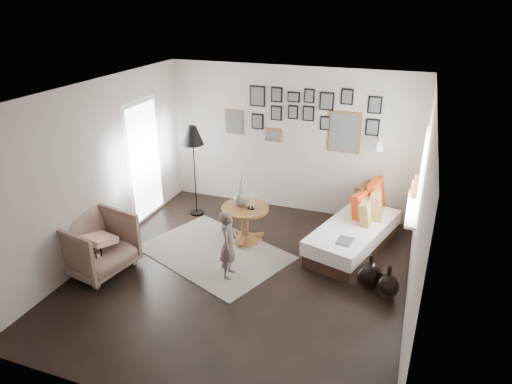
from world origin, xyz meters
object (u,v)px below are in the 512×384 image
(armchair, at_px, (96,244))
(demijohn_small, at_px, (387,286))
(pedestal_table, at_px, (245,225))
(vase, at_px, (241,197))
(demijohn_large, at_px, (369,275))
(daybed, at_px, (354,230))
(magazine_basket, at_px, (90,262))
(floor_lamp, at_px, (193,139))
(child, at_px, (229,245))

(armchair, height_order, demijohn_small, armchair)
(pedestal_table, height_order, armchair, armchair)
(vase, relative_size, demijohn_large, 1.03)
(vase, distance_m, armchair, 2.25)
(daybed, relative_size, demijohn_large, 3.86)
(daybed, bearing_deg, demijohn_small, -45.53)
(demijohn_large, height_order, demijohn_small, demijohn_large)
(armchair, distance_m, magazine_basket, 0.26)
(daybed, distance_m, floor_lamp, 3.09)
(child, bearing_deg, pedestal_table, 1.38)
(pedestal_table, height_order, demijohn_small, pedestal_table)
(magazine_basket, bearing_deg, armchair, 87.87)
(pedestal_table, xyz_separation_m, armchair, (-1.69, -1.52, 0.15))
(demijohn_large, bearing_deg, floor_lamp, 158.38)
(pedestal_table, distance_m, floor_lamp, 1.76)
(child, bearing_deg, demijohn_large, -86.29)
(vase, height_order, demijohn_small, vase)
(daybed, distance_m, armchair, 3.88)
(daybed, bearing_deg, floor_lamp, -167.84)
(pedestal_table, xyz_separation_m, demijohn_small, (2.30, -0.78, -0.09))
(magazine_basket, height_order, demijohn_small, demijohn_small)
(daybed, height_order, demijohn_large, daybed)
(pedestal_table, distance_m, demijohn_small, 2.43)
(daybed, xyz_separation_m, demijohn_small, (0.62, -1.17, -0.11))
(daybed, relative_size, armchair, 2.19)
(demijohn_small, bearing_deg, vase, 161.52)
(magazine_basket, height_order, demijohn_large, demijohn_large)
(pedestal_table, relative_size, daybed, 0.37)
(vase, bearing_deg, floor_lamp, 151.24)
(pedestal_table, distance_m, child, 1.06)
(vase, distance_m, daybed, 1.86)
(daybed, height_order, floor_lamp, floor_lamp)
(floor_lamp, xyz_separation_m, demijohn_small, (3.49, -1.40, -1.24))
(demijohn_large, bearing_deg, daybed, 109.25)
(pedestal_table, relative_size, floor_lamp, 0.46)
(vase, distance_m, child, 1.09)
(armchair, distance_m, child, 1.91)
(floor_lamp, bearing_deg, armchair, -103.14)
(pedestal_table, xyz_separation_m, vase, (-0.08, 0.02, 0.48))
(armchair, relative_size, magazine_basket, 2.10)
(pedestal_table, relative_size, armchair, 0.82)
(magazine_basket, distance_m, child, 1.98)
(armchair, height_order, floor_lamp, floor_lamp)
(floor_lamp, distance_m, demijohn_small, 3.96)
(armchair, bearing_deg, floor_lamp, -2.15)
(pedestal_table, height_order, child, child)
(daybed, height_order, armchair, daybed)
(floor_lamp, height_order, child, floor_lamp)
(child, bearing_deg, floor_lamp, 32.06)
(vase, xyz_separation_m, armchair, (-1.61, -1.54, -0.34))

